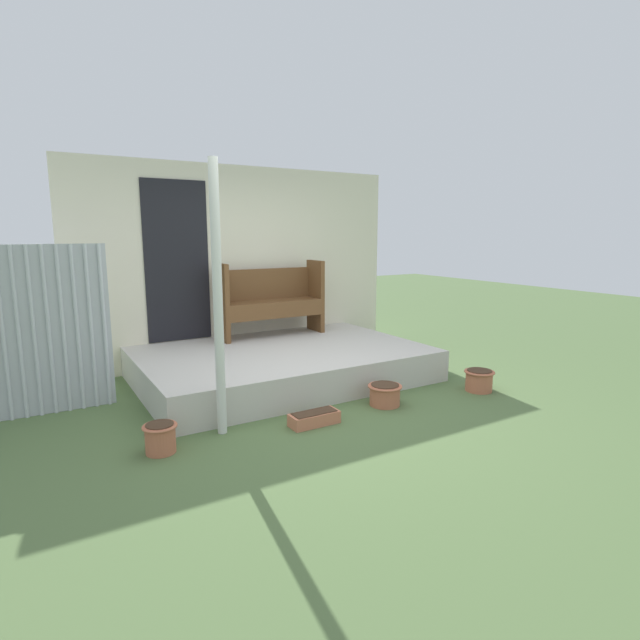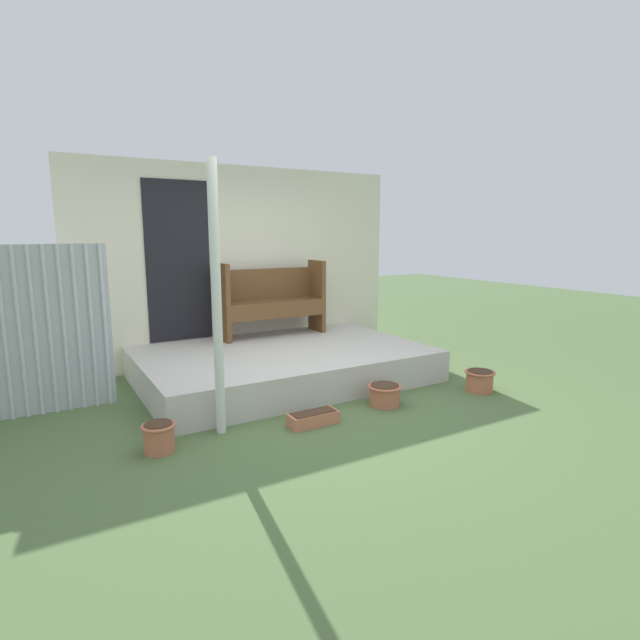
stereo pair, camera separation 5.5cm
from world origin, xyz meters
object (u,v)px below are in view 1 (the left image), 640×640
at_px(support_post, 218,301).
at_px(flower_pot_middle, 385,394).
at_px(planter_box_rect, 314,418).
at_px(flower_pot_right, 479,379).
at_px(bench, 270,297).
at_px(flower_pot_left, 160,437).

xyz_separation_m(support_post, flower_pot_middle, (1.67, -0.17, -1.05)).
bearing_deg(planter_box_rect, flower_pot_right, -2.40).
height_order(support_post, flower_pot_middle, support_post).
relative_size(support_post, bench, 1.63).
xyz_separation_m(bench, planter_box_rect, (-0.65, -2.27, -0.82)).
bearing_deg(flower_pot_left, bench, 46.96).
bearing_deg(bench, support_post, -125.53).
bearing_deg(bench, flower_pot_middle, -83.88).
distance_m(flower_pot_left, planter_box_rect, 1.36).
relative_size(support_post, flower_pot_right, 7.05).
distance_m(flower_pot_middle, flower_pot_right, 1.20).
bearing_deg(planter_box_rect, flower_pot_middle, 5.48).
bearing_deg(planter_box_rect, flower_pot_left, 174.62).
xyz_separation_m(flower_pot_left, flower_pot_middle, (2.23, -0.04, -0.01)).
height_order(support_post, planter_box_rect, support_post).
bearing_deg(flower_pot_middle, flower_pot_right, -8.22).
relative_size(flower_pot_left, planter_box_rect, 0.59).
distance_m(flower_pot_left, flower_pot_middle, 2.23).
bearing_deg(planter_box_rect, support_post, 161.97).
xyz_separation_m(flower_pot_middle, flower_pot_right, (1.19, -0.17, 0.01)).
distance_m(support_post, flower_pot_middle, 1.98).
bearing_deg(flower_pot_right, planter_box_rect, 177.60).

